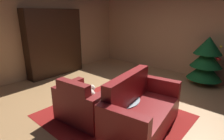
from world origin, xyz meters
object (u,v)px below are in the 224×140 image
at_px(armchair_red, 84,105).
at_px(couch_red, 141,112).
at_px(decorated_tree, 206,60).
at_px(bookshelf_unit, 57,43).
at_px(book_stack_on_table, 117,94).
at_px(bottle_on_table, 130,91).
at_px(coffee_table, 118,100).

xyz_separation_m(armchair_red, couch_red, (0.95, 0.45, 0.02)).
bearing_deg(decorated_tree, bookshelf_unit, -150.70).
height_order(couch_red, decorated_tree, decorated_tree).
distance_m(book_stack_on_table, bottle_on_table, 0.25).
height_order(armchair_red, decorated_tree, decorated_tree).
height_order(bookshelf_unit, coffee_table, bookshelf_unit).
height_order(bottle_on_table, decorated_tree, decorated_tree).
xyz_separation_m(armchair_red, bottle_on_table, (0.61, 0.59, 0.26)).
distance_m(coffee_table, book_stack_on_table, 0.11).
height_order(book_stack_on_table, decorated_tree, decorated_tree).
relative_size(book_stack_on_table, bottle_on_table, 0.72).
bearing_deg(armchair_red, bookshelf_unit, 155.34).
distance_m(bookshelf_unit, armchair_red, 3.10).
distance_m(bookshelf_unit, book_stack_on_table, 3.32).
height_order(couch_red, book_stack_on_table, couch_red).
distance_m(bookshelf_unit, decorated_tree, 4.44).
xyz_separation_m(bookshelf_unit, book_stack_on_table, (3.17, -0.83, -0.53)).
relative_size(coffee_table, decorated_tree, 0.60).
relative_size(armchair_red, coffee_table, 1.35).
bearing_deg(bottle_on_table, bookshelf_unit, 168.72).
relative_size(bookshelf_unit, book_stack_on_table, 8.96).
bearing_deg(bookshelf_unit, book_stack_on_table, -14.64).
xyz_separation_m(couch_red, coffee_table, (-0.47, -0.03, 0.08)).
bearing_deg(couch_red, coffee_table, -176.14).
distance_m(bookshelf_unit, bottle_on_table, 3.45).
distance_m(book_stack_on_table, decorated_tree, 3.08).
height_order(coffee_table, decorated_tree, decorated_tree).
height_order(bookshelf_unit, bottle_on_table, bookshelf_unit).
height_order(armchair_red, book_stack_on_table, armchair_red).
bearing_deg(bookshelf_unit, decorated_tree, 29.30).
bearing_deg(couch_red, bottle_on_table, 156.93).
bearing_deg(couch_red, book_stack_on_table, -178.42).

